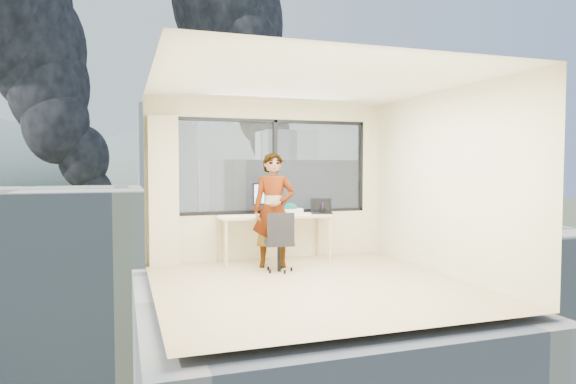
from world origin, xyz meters
name	(u,v)px	position (x,y,z in m)	size (l,w,h in m)	color
floor	(312,284)	(0.00, 0.00, 0.00)	(4.00, 4.00, 0.01)	tan
ceiling	(313,82)	(0.00, 0.00, 2.60)	(4.00, 4.00, 0.01)	white
wall_front	(392,192)	(0.00, -2.00, 1.30)	(4.00, 0.01, 2.60)	beige
wall_left	(151,186)	(-2.00, 0.00, 1.30)	(0.01, 4.00, 2.60)	beige
wall_right	(445,183)	(2.00, 0.00, 1.30)	(0.01, 4.00, 2.60)	beige
window_wall	(272,166)	(0.05, 2.00, 1.52)	(3.30, 0.16, 1.55)	black
curtain	(164,191)	(-1.72, 1.88, 1.15)	(0.45, 0.14, 2.30)	beige
desk	(275,238)	(0.00, 1.66, 0.38)	(1.80, 0.60, 0.75)	#D1AE8C
chair	(279,241)	(-0.17, 0.89, 0.44)	(0.45, 0.45, 0.89)	black
person	(274,210)	(-0.15, 1.26, 0.87)	(0.63, 0.41, 1.73)	#2D2D33
monitor	(266,198)	(-0.13, 1.76, 1.01)	(0.53, 0.11, 0.53)	black
game_console	(293,211)	(0.37, 1.88, 0.79)	(0.31, 0.26, 0.07)	white
laptop	(322,207)	(0.80, 1.65, 0.86)	(0.34, 0.37, 0.22)	black
cellphone	(272,216)	(-0.10, 1.52, 0.76)	(0.10, 0.05, 0.01)	black
pen_cup	(323,211)	(0.80, 1.60, 0.80)	(0.07, 0.07, 0.09)	black
handbag	(290,208)	(0.32, 1.84, 0.84)	(0.23, 0.12, 0.18)	#0D5242
exterior_ground	(133,230)	(0.00, 120.00, -14.00)	(400.00, 400.00, 0.04)	#515B3D
near_bldg_a	(16,298)	(-9.00, 30.00, -7.00)	(16.00, 12.00, 14.00)	#ECE5C5
near_bldg_b	(286,247)	(12.00, 38.00, -6.00)	(14.00, 13.00, 16.00)	beige
near_bldg_c	(522,289)	(30.00, 28.00, -9.00)	(12.00, 10.00, 10.00)	#ECE5C5
far_tower_b	(167,168)	(8.00, 120.00, 1.00)	(13.00, 13.00, 30.00)	silver
far_tower_c	(285,174)	(45.00, 140.00, -1.00)	(15.00, 15.00, 26.00)	silver
hill_b	(281,189)	(100.00, 320.00, -14.00)	(300.00, 220.00, 96.00)	slate
tree_c	(372,268)	(22.00, 40.00, -9.00)	(8.40, 8.40, 10.00)	#1E4C19
smoke_plume_a	(91,34)	(-10.00, 150.00, 39.00)	(40.00, 24.00, 90.00)	black
smoke_plume_b	(286,96)	(55.00, 170.00, 27.00)	(30.00, 18.00, 70.00)	black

